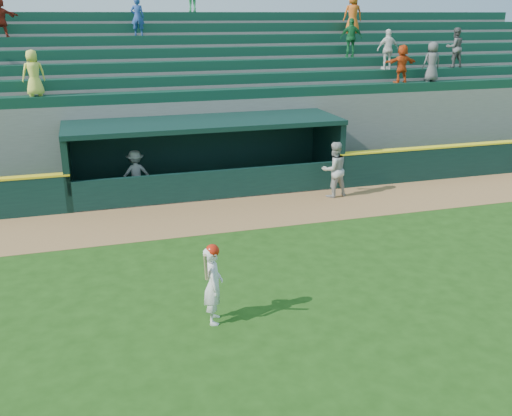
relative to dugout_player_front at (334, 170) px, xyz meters
The scene contains 7 objects.
ground 6.99m from the dugout_player_front, 124.96° to the right, with size 120.00×120.00×0.00m, color #1C4210.
warning_track 4.15m from the dugout_player_front, 168.92° to the right, with size 40.00×3.00×0.01m, color olive.
dugout_player_front is the anchor object (origin of this frame).
dugout_player_inside 6.70m from the dugout_player_front, 162.73° to the left, with size 1.02×0.59×1.58m, color #A7A7A2.
dugout 4.62m from the dugout_player_front, 149.62° to the left, with size 9.40×2.80×2.46m.
stands 8.08m from the dugout_player_front, 119.92° to the left, with size 34.50×6.25×7.62m.
batter_at_plate 9.04m from the dugout_player_front, 129.36° to the right, with size 0.53×0.81×1.70m.
Camera 1 is at (-3.88, -11.32, 5.91)m, focal length 40.00 mm.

